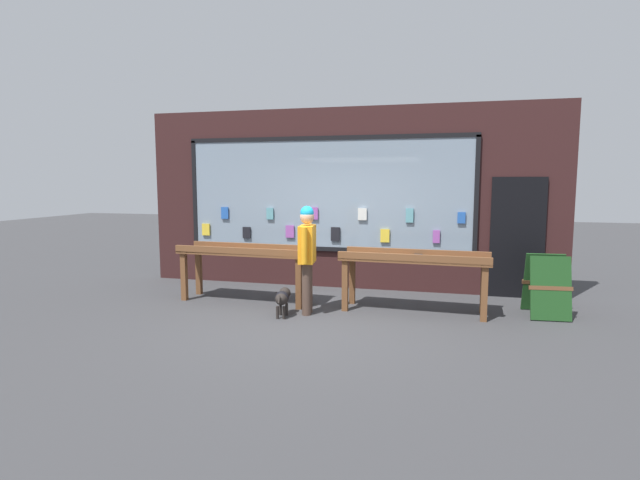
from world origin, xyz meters
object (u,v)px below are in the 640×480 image
Objects in this scene: display_table_right at (414,264)px; person_browsing at (307,251)px; sandwich_board_sign at (547,285)px; small_dog at (283,298)px; display_table_left at (246,257)px.

person_browsing is (-1.57, -0.52, 0.21)m from display_table_right.
person_browsing is 1.79× the size of sandwich_board_sign.
display_table_right is 1.99m from sandwich_board_sign.
display_table_right reaches higher than small_dog.
sandwich_board_sign is at bearing 7.59° from display_table_right.
person_browsing is 3.09× the size of small_dog.
small_dog is 0.58× the size of sandwich_board_sign.
display_table_right is at bearing -74.16° from small_dog.
sandwich_board_sign is (3.53, 0.78, -0.50)m from person_browsing.
display_table_left is 1.28m from small_dog.
person_browsing is at bearing -58.47° from small_dog.
small_dog is at bearing -158.04° from display_table_right.
person_browsing reaches higher than display_table_right.
person_browsing is (1.23, -0.52, 0.21)m from display_table_left.
small_dog is at bearing -169.77° from sandwich_board_sign.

